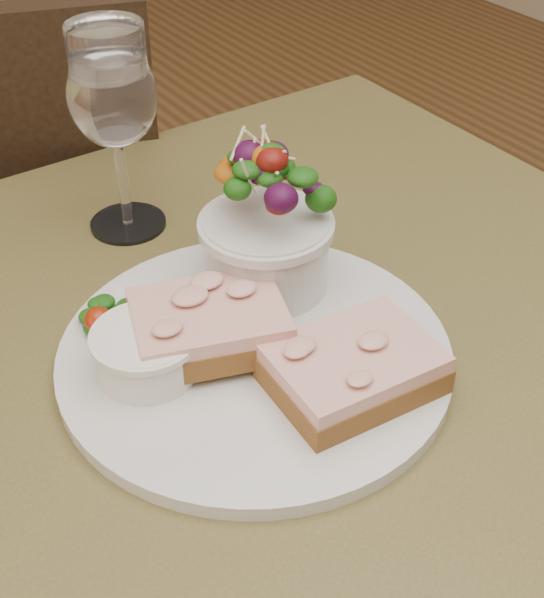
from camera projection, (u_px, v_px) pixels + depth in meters
cafe_table at (278, 471)px, 0.67m from camera, size 0.80×0.80×0.75m
chair_far at (30, 367)px, 1.29m from camera, size 0.53×0.53×0.90m
dinner_plate at (255, 355)px, 0.62m from camera, size 0.29×0.29×0.01m
sandwich_front at (353, 368)px, 0.58m from camera, size 0.12×0.09×0.03m
sandwich_back at (209, 325)px, 0.60m from camera, size 0.13×0.11×0.03m
ramekin at (146, 351)px, 0.59m from camera, size 0.07×0.07×0.04m
salad_bowl at (266, 222)px, 0.65m from camera, size 0.10×0.10×0.13m
garnish at (107, 315)px, 0.64m from camera, size 0.05×0.04×0.02m
wine_glass at (113, 102)px, 0.70m from camera, size 0.08×0.08×0.18m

